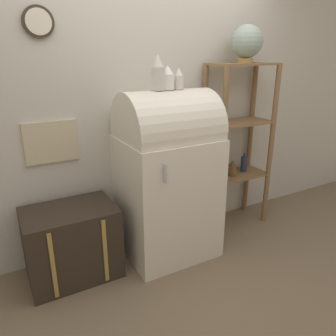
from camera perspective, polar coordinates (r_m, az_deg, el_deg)
ground_plane at (r=3.01m, az=1.98°, el=-15.85°), size 12.00×12.00×0.00m
wall_back at (r=2.99m, az=-3.59°, el=11.93°), size 7.00×0.09×2.70m
refrigerator at (r=2.82m, az=-0.09°, el=-1.00°), size 0.78×0.70×1.46m
suitcase_trunk at (r=2.80m, az=-16.37°, el=-12.38°), size 0.70×0.49×0.59m
shelf_unit at (r=3.37m, az=11.94°, el=4.81°), size 0.67×0.36×1.65m
globe at (r=3.24m, az=13.55°, el=20.55°), size 0.29×0.29×0.33m
vase_left at (r=2.60m, az=-1.77°, el=16.09°), size 0.11×0.11×0.27m
vase_center at (r=2.65m, az=-0.12°, el=15.31°), size 0.11×0.11×0.18m
vase_right at (r=2.69m, az=1.89°, el=15.18°), size 0.07×0.07×0.17m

